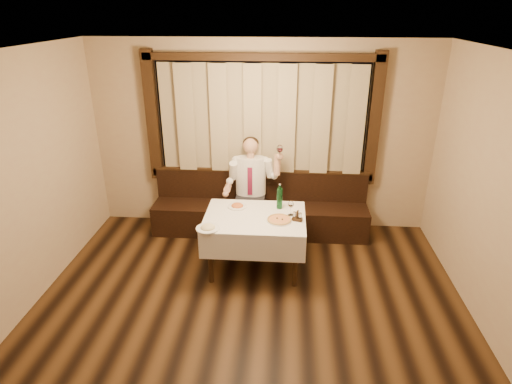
# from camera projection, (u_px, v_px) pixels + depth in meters

# --- Properties ---
(room) EXTENTS (5.01, 6.01, 2.81)m
(room) POSITION_uv_depth(u_px,v_px,m) (249.00, 184.00, 4.42)
(room) COLOR black
(room) RESTS_ON ground
(banquette) EXTENTS (3.20, 0.61, 0.94)m
(banquette) POSITION_uv_depth(u_px,v_px,m) (260.00, 212.00, 6.49)
(banquette) COLOR black
(banquette) RESTS_ON ground
(dining_table) EXTENTS (1.27, 0.97, 0.76)m
(dining_table) POSITION_uv_depth(u_px,v_px,m) (255.00, 223.00, 5.42)
(dining_table) COLOR black
(dining_table) RESTS_ON ground
(pizza) EXTENTS (0.32, 0.32, 0.03)m
(pizza) POSITION_uv_depth(u_px,v_px,m) (279.00, 220.00, 5.26)
(pizza) COLOR white
(pizza) RESTS_ON dining_table
(pasta_red) EXTENTS (0.25, 0.25, 0.09)m
(pasta_red) POSITION_uv_depth(u_px,v_px,m) (237.00, 204.00, 5.61)
(pasta_red) COLOR white
(pasta_red) RESTS_ON dining_table
(pasta_cream) EXTENTS (0.28, 0.28, 0.10)m
(pasta_cream) POSITION_uv_depth(u_px,v_px,m) (208.00, 226.00, 5.05)
(pasta_cream) COLOR white
(pasta_cream) RESTS_ON dining_table
(green_bottle) EXTENTS (0.07, 0.07, 0.34)m
(green_bottle) POSITION_uv_depth(u_px,v_px,m) (280.00, 198.00, 5.53)
(green_bottle) COLOR #104E22
(green_bottle) RESTS_ON dining_table
(table_wine_glass) EXTENTS (0.07, 0.07, 0.20)m
(table_wine_glass) POSITION_uv_depth(u_px,v_px,m) (291.00, 205.00, 5.34)
(table_wine_glass) COLOR white
(table_wine_glass) RESTS_ON dining_table
(cruet_caddy) EXTENTS (0.14, 0.10, 0.13)m
(cruet_caddy) POSITION_uv_depth(u_px,v_px,m) (297.00, 217.00, 5.25)
(cruet_caddy) COLOR black
(cruet_caddy) RESTS_ON dining_table
(seated_man) EXTENTS (0.83, 0.62, 1.48)m
(seated_man) POSITION_uv_depth(u_px,v_px,m) (251.00, 181.00, 6.20)
(seated_man) COLOR black
(seated_man) RESTS_ON ground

